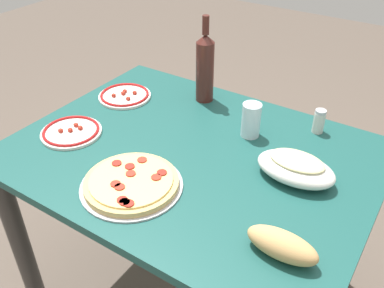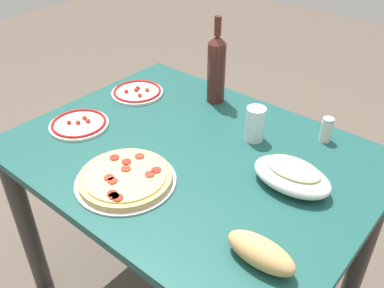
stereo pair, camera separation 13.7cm
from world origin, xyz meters
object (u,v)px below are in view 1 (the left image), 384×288
(pepperoni_pizza, at_px, (131,183))
(wine_bottle, at_px, (205,67))
(baked_pasta_dish, at_px, (296,167))
(side_plate_far, at_px, (71,132))
(spice_shaker, at_px, (319,121))
(dining_table, at_px, (192,182))
(side_plate_near, at_px, (125,95))
(bread_loaf, at_px, (282,245))
(water_glass, at_px, (251,120))

(pepperoni_pizza, relative_size, wine_bottle, 0.90)
(pepperoni_pizza, bearing_deg, wine_bottle, 100.24)
(baked_pasta_dish, bearing_deg, side_plate_far, -165.32)
(spice_shaker, bearing_deg, baked_pasta_dish, -84.09)
(side_plate_far, bearing_deg, spice_shaker, 34.05)
(wine_bottle, bearing_deg, side_plate_far, -118.84)
(dining_table, bearing_deg, wine_bottle, 115.31)
(pepperoni_pizza, bearing_deg, side_plate_near, 132.71)
(dining_table, distance_m, spice_shaker, 0.49)
(wine_bottle, relative_size, bread_loaf, 1.85)
(pepperoni_pizza, relative_size, side_plate_near, 1.45)
(baked_pasta_dish, distance_m, side_plate_far, 0.78)
(side_plate_near, xyz_separation_m, side_plate_far, (0.02, -0.31, -0.00))
(side_plate_near, bearing_deg, dining_table, -20.99)
(side_plate_near, bearing_deg, wine_bottle, 30.24)
(wine_bottle, xyz_separation_m, side_plate_far, (-0.26, -0.47, -0.13))
(spice_shaker, bearing_deg, water_glass, -141.59)
(side_plate_near, bearing_deg, water_glass, 2.85)
(dining_table, distance_m, bread_loaf, 0.51)
(wine_bottle, height_order, side_plate_near, wine_bottle)
(pepperoni_pizza, bearing_deg, side_plate_far, 163.75)
(water_glass, distance_m, spice_shaker, 0.24)
(wine_bottle, bearing_deg, dining_table, -64.69)
(dining_table, height_order, water_glass, water_glass)
(pepperoni_pizza, relative_size, side_plate_far, 1.44)
(water_glass, distance_m, side_plate_far, 0.63)
(dining_table, bearing_deg, pepperoni_pizza, -101.70)
(wine_bottle, relative_size, spice_shaker, 3.89)
(water_glass, relative_size, side_plate_far, 0.57)
(side_plate_near, relative_size, bread_loaf, 1.15)
(dining_table, xyz_separation_m, spice_shaker, (0.31, 0.34, 0.17))
(side_plate_far, relative_size, bread_loaf, 1.16)
(pepperoni_pizza, bearing_deg, baked_pasta_dish, 38.01)
(pepperoni_pizza, distance_m, side_plate_far, 0.38)
(side_plate_near, xyz_separation_m, bread_loaf, (0.85, -0.41, 0.03))
(water_glass, xyz_separation_m, bread_loaf, (0.30, -0.44, -0.03))
(dining_table, distance_m, wine_bottle, 0.45)
(side_plate_near, bearing_deg, bread_loaf, -25.79)
(side_plate_near, bearing_deg, pepperoni_pizza, -47.29)
(bread_loaf, distance_m, spice_shaker, 0.60)
(wine_bottle, xyz_separation_m, side_plate_near, (-0.28, -0.16, -0.13))
(dining_table, distance_m, pepperoni_pizza, 0.29)
(dining_table, height_order, baked_pasta_dish, baked_pasta_dish)
(baked_pasta_dish, distance_m, spice_shaker, 0.29)
(pepperoni_pizza, bearing_deg, spice_shaker, 58.94)
(baked_pasta_dish, xyz_separation_m, side_plate_far, (-0.75, -0.20, -0.03))
(baked_pasta_dish, distance_m, side_plate_near, 0.78)
(side_plate_far, bearing_deg, dining_table, 18.90)
(side_plate_far, distance_m, spice_shaker, 0.87)
(water_glass, bearing_deg, spice_shaker, 38.41)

